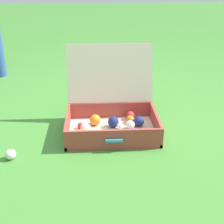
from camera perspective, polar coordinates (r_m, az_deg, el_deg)
The scene contains 3 objects.
ground_plane at distance 2.26m, azimuth 1.37°, elevation -3.07°, with size 16.00×16.00×0.00m, color #3D7A2D.
open_suitcase at distance 2.21m, azimuth -0.11°, elevation -0.16°, with size 0.64×0.59×0.57m.
stray_ball_on_grass at distance 2.01m, azimuth -18.17°, elevation -7.41°, with size 0.06×0.06×0.06m, color white.
Camera 1 is at (-0.17, -1.98, 1.09)m, focal length 49.69 mm.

